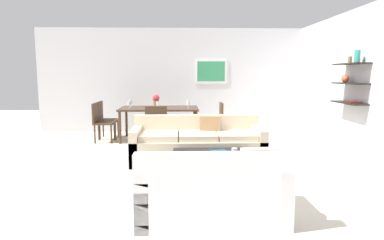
# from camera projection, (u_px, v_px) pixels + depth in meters

# --- Properties ---
(ground_plane) EXTENTS (18.00, 18.00, 0.00)m
(ground_plane) POSITION_uv_depth(u_px,v_px,m) (192.00, 166.00, 5.58)
(ground_plane) COLOR beige
(back_wall_unit) EXTENTS (8.40, 0.09, 2.70)m
(back_wall_unit) POSITION_uv_depth(u_px,v_px,m) (199.00, 80.00, 8.91)
(back_wall_unit) COLOR silver
(back_wall_unit) RESTS_ON ground
(right_wall_shelf_unit) EXTENTS (0.34, 8.20, 2.70)m
(right_wall_shelf_unit) POSITION_uv_depth(u_px,v_px,m) (358.00, 83.00, 6.10)
(right_wall_shelf_unit) COLOR silver
(right_wall_shelf_unit) RESTS_ON ground
(sofa_beige) EXTENTS (2.25, 0.90, 0.78)m
(sofa_beige) POSITION_uv_depth(u_px,v_px,m) (198.00, 145.00, 5.88)
(sofa_beige) COLOR beige
(sofa_beige) RESTS_ON ground
(loveseat_white) EXTENTS (1.52, 0.90, 0.78)m
(loveseat_white) POSITION_uv_depth(u_px,v_px,m) (212.00, 191.00, 3.57)
(loveseat_white) COLOR white
(loveseat_white) RESTS_ON ground
(coffee_table) EXTENTS (1.26, 0.93, 0.38)m
(coffee_table) POSITION_uv_depth(u_px,v_px,m) (217.00, 168.00, 4.82)
(coffee_table) COLOR black
(coffee_table) RESTS_ON ground
(decorative_bowl) EXTENTS (0.32, 0.32, 0.06)m
(decorative_bowl) POSITION_uv_depth(u_px,v_px,m) (218.00, 153.00, 4.73)
(decorative_bowl) COLOR navy
(decorative_bowl) RESTS_ON coffee_table
(candle_jar) EXTENTS (0.08, 0.08, 0.07)m
(candle_jar) POSITION_uv_depth(u_px,v_px,m) (234.00, 150.00, 4.91)
(candle_jar) COLOR silver
(candle_jar) RESTS_ON coffee_table
(dining_table) EXTENTS (1.79, 1.02, 0.75)m
(dining_table) POSITION_uv_depth(u_px,v_px,m) (159.00, 110.00, 7.80)
(dining_table) COLOR #422D1E
(dining_table) RESTS_ON ground
(dining_chair_left_near) EXTENTS (0.44, 0.44, 0.88)m
(dining_chair_left_near) POSITION_uv_depth(u_px,v_px,m) (101.00, 120.00, 7.55)
(dining_chair_left_near) COLOR #422D1E
(dining_chair_left_near) RESTS_ON ground
(dining_chair_foot) EXTENTS (0.44, 0.44, 0.88)m
(dining_chair_foot) POSITION_uv_depth(u_px,v_px,m) (157.00, 124.00, 6.91)
(dining_chair_foot) COLOR #422D1E
(dining_chair_foot) RESTS_ON ground
(dining_chair_left_far) EXTENTS (0.44, 0.44, 0.88)m
(dining_chair_left_far) POSITION_uv_depth(u_px,v_px,m) (105.00, 117.00, 8.01)
(dining_chair_left_far) COLOR #422D1E
(dining_chair_left_far) RESTS_ON ground
(dining_chair_right_near) EXTENTS (0.44, 0.44, 0.88)m
(dining_chair_right_near) POSITION_uv_depth(u_px,v_px,m) (216.00, 119.00, 7.64)
(dining_chair_right_near) COLOR #422D1E
(dining_chair_right_near) RESTS_ON ground
(wine_glass_foot) EXTENTS (0.06, 0.06, 0.18)m
(wine_glass_foot) POSITION_uv_depth(u_px,v_px,m) (158.00, 104.00, 7.33)
(wine_glass_foot) COLOR silver
(wine_glass_foot) RESTS_ON dining_table
(wine_glass_left_near) EXTENTS (0.07, 0.07, 0.15)m
(wine_glass_left_near) POSITION_uv_depth(u_px,v_px,m) (129.00, 104.00, 7.63)
(wine_glass_left_near) COLOR silver
(wine_glass_left_near) RESTS_ON dining_table
(wine_glass_right_near) EXTENTS (0.06, 0.06, 0.19)m
(wine_glass_right_near) POSITION_uv_depth(u_px,v_px,m) (188.00, 102.00, 7.67)
(wine_glass_right_near) COLOR silver
(wine_glass_right_near) RESTS_ON dining_table
(wine_glass_left_far) EXTENTS (0.06, 0.06, 0.17)m
(wine_glass_left_far) POSITION_uv_depth(u_px,v_px,m) (131.00, 102.00, 7.88)
(wine_glass_left_far) COLOR silver
(wine_glass_left_far) RESTS_ON dining_table
(centerpiece_vase) EXTENTS (0.16, 0.16, 0.30)m
(centerpiece_vase) POSITION_uv_depth(u_px,v_px,m) (156.00, 101.00, 7.74)
(centerpiece_vase) COLOR olive
(centerpiece_vase) RESTS_ON dining_table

